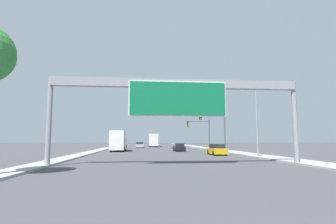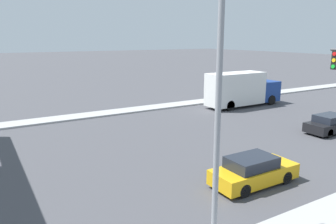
{
  "view_description": "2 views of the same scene",
  "coord_description": "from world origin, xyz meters",
  "px_view_note": "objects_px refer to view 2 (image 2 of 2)",
  "views": [
    {
      "loc": [
        -2.74,
        -2.84,
        2.06
      ],
      "look_at": [
        0.0,
        26.09,
        5.09
      ],
      "focal_mm": 28.0,
      "sensor_mm": 36.0,
      "label": 1
    },
    {
      "loc": [
        17.46,
        20.39,
        6.91
      ],
      "look_at": [
        0.22,
        30.65,
        2.33
      ],
      "focal_mm": 35.0,
      "sensor_mm": 36.0,
      "label": 2
    }
  ],
  "objects_px": {
    "car_near_left": "(253,171)",
    "street_lamp_right": "(212,103)",
    "car_near_center": "(331,124)",
    "truck_box_secondary": "(241,89)"
  },
  "relations": [
    {
      "from": "car_near_left",
      "to": "street_lamp_right",
      "type": "relative_size",
      "value": 0.51
    },
    {
      "from": "street_lamp_right",
      "to": "truck_box_secondary",
      "type": "bearing_deg",
      "value": 134.52
    },
    {
      "from": "car_near_left",
      "to": "car_near_center",
      "type": "height_order",
      "value": "car_near_left"
    },
    {
      "from": "car_near_left",
      "to": "truck_box_secondary",
      "type": "bearing_deg",
      "value": 138.76
    },
    {
      "from": "car_near_center",
      "to": "truck_box_secondary",
      "type": "height_order",
      "value": "truck_box_secondary"
    },
    {
      "from": "car_near_left",
      "to": "street_lamp_right",
      "type": "bearing_deg",
      "value": -58.87
    },
    {
      "from": "car_near_left",
      "to": "car_near_center",
      "type": "relative_size",
      "value": 1.02
    },
    {
      "from": "car_near_left",
      "to": "street_lamp_right",
      "type": "xyz_separation_m",
      "value": [
        3.07,
        -5.08,
        4.36
      ]
    },
    {
      "from": "car_near_center",
      "to": "truck_box_secondary",
      "type": "distance_m",
      "value": 10.6
    },
    {
      "from": "car_near_center",
      "to": "truck_box_secondary",
      "type": "relative_size",
      "value": 0.5
    }
  ]
}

